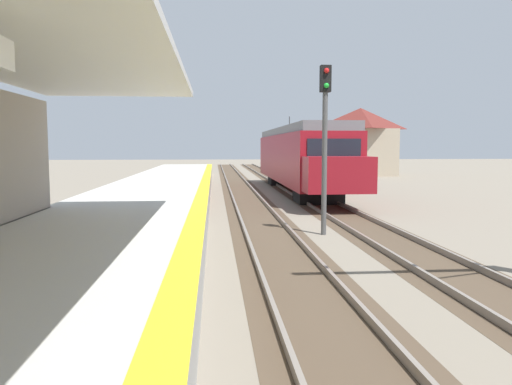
# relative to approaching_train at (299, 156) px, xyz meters

# --- Properties ---
(station_platform) EXTENTS (5.00, 80.00, 0.91)m
(station_platform) POSITION_rel_approaching_train_xyz_m (-7.80, -17.49, -1.73)
(station_platform) COLOR #B7B5AD
(station_platform) RESTS_ON ground
(track_pair_nearest_platform) EXTENTS (2.34, 120.00, 0.16)m
(track_pair_nearest_platform) POSITION_rel_approaching_train_xyz_m (-3.40, -13.49, -2.13)
(track_pair_nearest_platform) COLOR #4C3D2D
(track_pair_nearest_platform) RESTS_ON ground
(track_pair_middle) EXTENTS (2.34, 120.00, 0.16)m
(track_pair_middle) POSITION_rel_approaching_train_xyz_m (-0.00, -13.49, -2.13)
(track_pair_middle) COLOR #4C3D2D
(track_pair_middle) RESTS_ON ground
(approaching_train) EXTENTS (2.93, 19.60, 4.76)m
(approaching_train) POSITION_rel_approaching_train_xyz_m (0.00, 0.00, 0.00)
(approaching_train) COLOR maroon
(approaching_train) RESTS_ON ground
(rail_signal_post) EXTENTS (0.32, 0.34, 5.20)m
(rail_signal_post) POSITION_rel_approaching_train_xyz_m (-1.69, -14.33, 1.02)
(rail_signal_post) COLOR #4C4C4C
(rail_signal_post) RESTS_ON ground
(distant_trackside_house) EXTENTS (6.60, 5.28, 6.40)m
(distant_trackside_house) POSITION_rel_approaching_train_xyz_m (8.86, 17.31, 1.16)
(distant_trackside_house) COLOR tan
(distant_trackside_house) RESTS_ON ground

